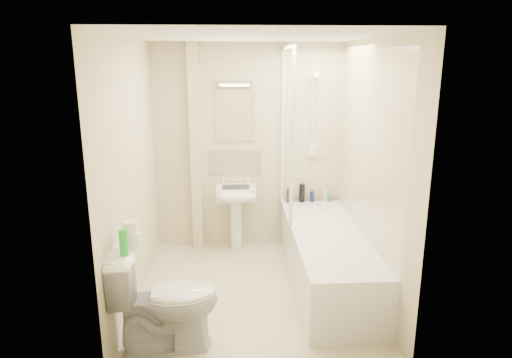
{
  "coord_description": "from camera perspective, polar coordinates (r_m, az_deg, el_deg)",
  "views": [
    {
      "loc": [
        -0.18,
        -4.05,
        2.2
      ],
      "look_at": [
        0.04,
        0.2,
        1.09
      ],
      "focal_mm": 32.0,
      "sensor_mm": 36.0,
      "label": 1
    }
  ],
  "objects": [
    {
      "name": "pedestal_sink",
      "position": [
        5.3,
        -2.51,
        -2.72
      ],
      "size": [
        0.46,
        0.44,
        0.89
      ],
      "color": "white",
      "rests_on": "ground"
    },
    {
      "name": "bathtub",
      "position": [
        4.69,
        8.91,
        -9.61
      ],
      "size": [
        0.7,
        2.1,
        0.55
      ],
      "color": "white",
      "rests_on": "ground"
    },
    {
      "name": "shower_fixture",
      "position": [
        5.36,
        7.16,
        7.49
      ],
      "size": [
        0.1,
        0.16,
        0.99
      ],
      "color": "white",
      "rests_on": "wall_back"
    },
    {
      "name": "toilet",
      "position": [
        3.7,
        -11.3,
        -14.54
      ],
      "size": [
        0.65,
        0.92,
        0.83
      ],
      "primitive_type": "imported",
      "rotation": [
        0.0,
        0.0,
        1.69
      ],
      "color": "white",
      "rests_on": "ground"
    },
    {
      "name": "wall_left",
      "position": [
        4.27,
        -15.26,
        0.54
      ],
      "size": [
        0.02,
        2.5,
        2.4
      ],
      "primitive_type": "cube",
      "color": "beige",
      "rests_on": "ground"
    },
    {
      "name": "mirror",
      "position": [
        5.32,
        -2.65,
        7.91
      ],
      "size": [
        0.46,
        0.01,
        0.6
      ],
      "primitive_type": "cube",
      "color": "white",
      "rests_on": "wall_back"
    },
    {
      "name": "wall_back",
      "position": [
        5.4,
        -0.93,
        3.93
      ],
      "size": [
        2.2,
        0.02,
        2.4
      ],
      "primitive_type": "cube",
      "color": "beige",
      "rests_on": "ground"
    },
    {
      "name": "bottle_white_b",
      "position": [
        5.55,
        8.63,
        -2.04
      ],
      "size": [
        0.05,
        0.05,
        0.15
      ],
      "primitive_type": "cylinder",
      "color": "silver",
      "rests_on": "bathtub"
    },
    {
      "name": "toilet_roll_lower",
      "position": [
        3.62,
        -15.0,
        -7.3
      ],
      "size": [
        0.11,
        0.11,
        0.1
      ],
      "primitive_type": "cylinder",
      "color": "white",
      "rests_on": "toilet"
    },
    {
      "name": "splashback",
      "position": [
        5.42,
        -2.58,
        2.12
      ],
      "size": [
        0.6,
        0.02,
        0.3
      ],
      "primitive_type": "cube",
      "color": "beige",
      "rests_on": "wall_back"
    },
    {
      "name": "green_bottle",
      "position": [
        3.46,
        -16.22,
        -7.61
      ],
      "size": [
        0.06,
        0.06,
        0.2
      ],
      "primitive_type": "cylinder",
      "color": "green",
      "rests_on": "toilet"
    },
    {
      "name": "shower_screen",
      "position": [
        4.94,
        3.9,
        5.84
      ],
      "size": [
        0.04,
        0.92,
        1.8
      ],
      "color": "white",
      "rests_on": "bathtub"
    },
    {
      "name": "strip_light",
      "position": [
        5.27,
        -2.69,
        11.88
      ],
      "size": [
        0.42,
        0.07,
        0.07
      ],
      "primitive_type": "cube",
      "color": "silver",
      "rests_on": "wall_back"
    },
    {
      "name": "tile_right",
      "position": [
        4.44,
        13.78,
        4.13
      ],
      "size": [
        0.01,
        2.1,
        1.75
      ],
      "primitive_type": "cube",
      "color": "beige",
      "rests_on": "wall_right"
    },
    {
      "name": "bottle_blue",
      "position": [
        5.52,
        7.03,
        -2.16
      ],
      "size": [
        0.05,
        0.05,
        0.13
      ],
      "primitive_type": "cylinder",
      "color": "navy",
      "rests_on": "bathtub"
    },
    {
      "name": "floor",
      "position": [
        4.61,
        -0.33,
        -13.88
      ],
      "size": [
        2.5,
        2.5,
        0.0
      ],
      "primitive_type": "plane",
      "color": "beige",
      "rests_on": "ground"
    },
    {
      "name": "bottle_black_b",
      "position": [
        5.49,
        5.77,
        -1.75
      ],
      "size": [
        0.07,
        0.07,
        0.22
      ],
      "primitive_type": "cylinder",
      "color": "black",
      "rests_on": "bathtub"
    },
    {
      "name": "pipe_boxing",
      "position": [
        5.35,
        -7.58,
        3.72
      ],
      "size": [
        0.12,
        0.12,
        2.4
      ],
      "primitive_type": "cube",
      "color": "beige",
      "rests_on": "ground"
    },
    {
      "name": "bottle_black_a",
      "position": [
        5.48,
        4.1,
        -2.06
      ],
      "size": [
        0.06,
        0.06,
        0.16
      ],
      "primitive_type": "cylinder",
      "color": "black",
      "rests_on": "bathtub"
    },
    {
      "name": "wall_right",
      "position": [
        4.36,
        14.24,
        0.9
      ],
      "size": [
        0.02,
        2.5,
        2.4
      ],
      "primitive_type": "cube",
      "color": "beige",
      "rests_on": "ground"
    },
    {
      "name": "bottle_green",
      "position": [
        5.57,
        9.02,
        -2.37
      ],
      "size": [
        0.06,
        0.06,
        0.08
      ],
      "primitive_type": "cylinder",
      "color": "green",
      "rests_on": "bathtub"
    },
    {
      "name": "ceiling",
      "position": [
        4.06,
        -0.38,
        17.43
      ],
      "size": [
        2.2,
        2.5,
        0.02
      ],
      "primitive_type": "cube",
      "color": "white",
      "rests_on": "wall_back"
    },
    {
      "name": "tile_back",
      "position": [
        5.42,
        7.05,
        6.29
      ],
      "size": [
        0.7,
        0.01,
        1.75
      ],
      "primitive_type": "cube",
      "color": "beige",
      "rests_on": "wall_back"
    },
    {
      "name": "toilet_roll_upper",
      "position": [
        3.59,
        -15.43,
        -5.82
      ],
      "size": [
        0.11,
        0.11,
        0.1
      ],
      "primitive_type": "cylinder",
      "color": "white",
      "rests_on": "toilet_roll_lower"
    }
  ]
}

